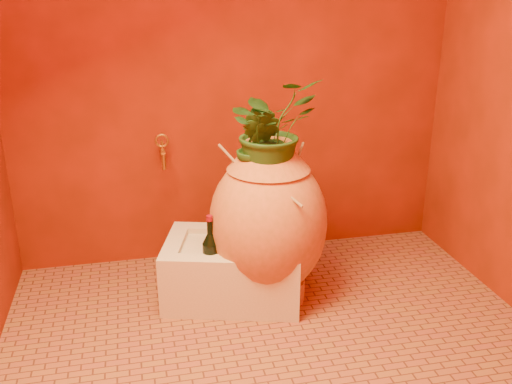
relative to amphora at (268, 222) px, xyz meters
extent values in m
plane|color=brown|center=(-0.06, -0.42, -0.42)|extent=(2.50, 2.50, 0.00)
cube|color=#5B1905|center=(-0.06, 0.58, 0.83)|extent=(2.50, 0.02, 2.50)
cylinder|color=#C36737|center=(0.00, 0.00, -0.37)|extent=(0.48, 0.48, 0.11)
ellipsoid|color=#C36737|center=(0.00, 0.00, -0.01)|extent=(0.73, 0.73, 0.74)
cone|color=#C36737|center=(0.00, 0.00, 0.34)|extent=(0.50, 0.50, 0.11)
torus|color=#C36737|center=(0.00, 0.00, 0.40)|extent=(0.31, 0.31, 0.05)
cylinder|color=olive|center=(-0.08, -0.05, 0.23)|extent=(0.32, 0.26, 0.34)
cylinder|color=olive|center=(-0.02, -0.12, 0.27)|extent=(0.23, 0.33, 0.17)
cylinder|color=olive|center=(0.10, -0.08, 0.28)|extent=(0.19, 0.26, 0.23)
cube|color=beige|center=(-0.18, 0.04, -0.28)|extent=(0.79, 0.63, 0.29)
cube|color=beige|center=(-0.18, 0.23, -0.12)|extent=(0.68, 0.27, 0.03)
cube|color=beige|center=(-0.18, -0.15, -0.12)|extent=(0.68, 0.27, 0.03)
cube|color=beige|center=(-0.48, 0.04, -0.12)|extent=(0.16, 0.30, 0.03)
cube|color=beige|center=(0.12, 0.04, -0.12)|extent=(0.16, 0.30, 0.03)
cylinder|color=black|center=(-0.02, 0.03, -0.15)|extent=(0.08, 0.08, 0.19)
cone|color=black|center=(-0.02, 0.03, -0.03)|extent=(0.08, 0.08, 0.05)
cylinder|color=black|center=(-0.02, 0.03, 0.04)|extent=(0.03, 0.03, 0.07)
cylinder|color=maroon|center=(-0.02, 0.03, 0.09)|extent=(0.03, 0.03, 0.03)
cylinder|color=silver|center=(-0.02, 0.03, -0.15)|extent=(0.08, 0.08, 0.09)
cylinder|color=black|center=(-0.06, 0.13, -0.16)|extent=(0.07, 0.07, 0.18)
cone|color=black|center=(-0.06, 0.13, -0.04)|extent=(0.07, 0.07, 0.05)
cylinder|color=black|center=(-0.06, 0.13, 0.02)|extent=(0.03, 0.03, 0.07)
cylinder|color=maroon|center=(-0.06, 0.13, 0.06)|extent=(0.03, 0.03, 0.02)
cylinder|color=silver|center=(-0.06, 0.13, -0.16)|extent=(0.08, 0.08, 0.08)
cylinder|color=black|center=(-0.30, -0.05, -0.15)|extent=(0.08, 0.08, 0.19)
cone|color=black|center=(-0.30, -0.05, -0.03)|extent=(0.08, 0.08, 0.05)
cylinder|color=black|center=(-0.30, -0.05, 0.03)|extent=(0.03, 0.03, 0.07)
cylinder|color=maroon|center=(-0.30, -0.05, 0.07)|extent=(0.03, 0.03, 0.03)
cylinder|color=silver|center=(-0.30, -0.05, -0.15)|extent=(0.08, 0.08, 0.08)
cylinder|color=#A88226|center=(-0.48, 0.50, 0.26)|extent=(0.03, 0.15, 0.03)
cylinder|color=#A88226|center=(-0.48, 0.43, 0.22)|extent=(0.02, 0.02, 0.09)
torus|color=#A88226|center=(-0.48, 0.50, 0.32)|extent=(0.08, 0.01, 0.08)
cylinder|color=#A88226|center=(-0.48, 0.50, 0.29)|extent=(0.01, 0.01, 0.05)
imported|color=#1C4017|center=(0.01, -0.01, 0.49)|extent=(0.54, 0.51, 0.48)
imported|color=#1C4017|center=(-0.06, -0.03, 0.41)|extent=(0.27, 0.26, 0.38)
camera|label=1|loc=(-0.63, -2.55, 1.15)|focal=40.00mm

